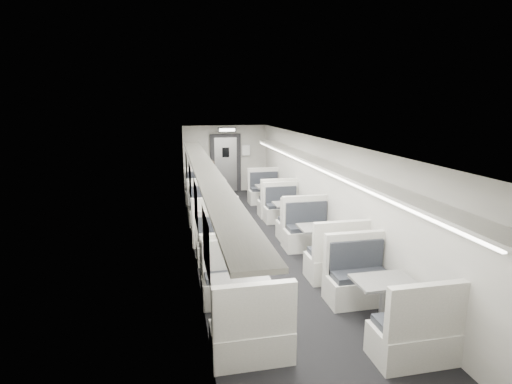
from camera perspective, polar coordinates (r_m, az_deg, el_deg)
name	(u,v)px	position (r m, az deg, el deg)	size (l,w,h in m)	color
room	(262,196)	(8.74, 0.83, -0.57)	(3.24, 12.24, 2.64)	black
booth_left_a	(204,197)	(12.27, -7.49, -0.70)	(1.06, 2.14, 1.15)	beige
booth_left_b	(211,218)	(10.03, -6.42, -3.72)	(1.06, 2.14, 1.15)	beige
booth_left_c	(225,258)	(7.60, -4.46, -9.42)	(0.96, 1.95, 1.04)	beige
booth_left_d	(241,302)	(6.01, -2.15, -15.46)	(1.03, 2.09, 1.12)	beige
booth_right_a	(270,197)	(12.19, 2.07, -0.72)	(1.04, 2.10, 1.13)	beige
booth_right_b	(290,216)	(10.30, 4.81, -3.41)	(0.98, 1.99, 1.07)	beige
booth_right_c	(321,244)	(8.30, 9.21, -7.30)	(1.07, 2.18, 1.17)	beige
booth_right_d	(383,303)	(6.25, 17.64, -14.85)	(1.04, 2.11, 1.13)	beige
passenger	(211,186)	(11.79, -6.39, 0.81)	(0.58, 0.38, 1.58)	black
window_a	(187,167)	(11.84, -9.90, 3.50)	(0.02, 1.18, 0.84)	black
window_b	(190,182)	(9.68, -9.38, 1.48)	(0.02, 1.18, 0.84)	black
window_c	(196,204)	(7.53, -8.57, -1.71)	(0.02, 1.18, 0.84)	black
window_d	(206,244)	(5.43, -7.12, -7.38)	(0.02, 1.18, 0.84)	black
luggage_rack_left	(205,168)	(8.12, -7.29, 3.46)	(0.46, 10.40, 0.09)	beige
luggage_rack_right	(322,164)	(8.68, 9.35, 3.98)	(0.46, 10.40, 0.09)	beige
vestibule_door	(226,163)	(14.51, -4.36, 4.09)	(1.10, 0.13, 2.10)	black
exit_sign	(227,130)	(13.89, -4.17, 8.86)	(0.62, 0.12, 0.16)	black
wall_notice	(246,150)	(14.55, -1.44, 5.97)	(0.32, 0.02, 0.40)	white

